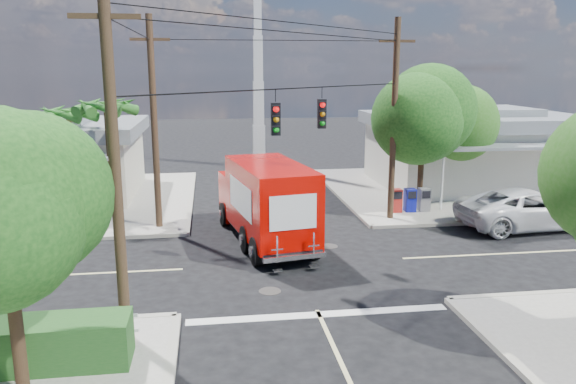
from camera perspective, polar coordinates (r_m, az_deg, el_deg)
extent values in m
plane|color=black|center=(20.27, 0.80, -7.30)|extent=(120.00, 120.00, 0.00)
cube|color=gray|center=(33.64, 16.63, 0.29)|extent=(14.00, 14.00, 0.14)
cube|color=#A19C8E|center=(31.39, 4.93, -0.07)|extent=(0.25, 14.00, 0.14)
cube|color=#A19C8E|center=(27.62, 22.62, -2.74)|extent=(14.00, 0.25, 0.14)
cube|color=gray|center=(31.65, -22.58, -0.89)|extent=(14.00, 14.00, 0.14)
cube|color=#A19C8E|center=(30.63, -9.82, -0.52)|extent=(0.25, 14.00, 0.14)
cube|color=#A19C8E|center=(25.16, -26.45, -4.53)|extent=(14.00, 0.25, 0.14)
cube|color=beige|center=(29.80, -2.16, -0.84)|extent=(0.12, 12.00, 0.01)
cube|color=beige|center=(23.88, 25.36, -5.45)|extent=(12.00, 0.12, 0.01)
cube|color=beige|center=(21.26, -27.18, -7.77)|extent=(12.00, 0.12, 0.01)
cube|color=silver|center=(16.35, 3.17, -12.32)|extent=(7.50, 0.40, 0.01)
cube|color=silver|center=(34.87, 18.38, 3.55)|extent=(11.00, 8.00, 3.40)
cube|color=gray|center=(34.63, 18.61, 6.90)|extent=(11.80, 8.80, 0.70)
cube|color=gray|center=(34.59, 18.67, 7.73)|extent=(6.05, 4.40, 0.50)
cube|color=gray|center=(30.44, 22.59, 4.31)|extent=(9.90, 1.80, 0.15)
cylinder|color=silver|center=(27.97, 15.38, 1.16)|extent=(0.12, 0.12, 2.90)
cube|color=beige|center=(33.03, -23.87, 2.48)|extent=(10.00, 8.00, 3.20)
cube|color=gray|center=(32.78, -24.17, 5.83)|extent=(10.80, 8.80, 0.70)
cube|color=gray|center=(32.74, -24.25, 6.70)|extent=(5.50, 4.40, 0.50)
cube|color=gray|center=(28.24, -26.69, 2.96)|extent=(9.00, 1.80, 0.15)
cylinder|color=silver|center=(26.69, -18.79, 0.19)|extent=(0.12, 0.12, 2.70)
cube|color=silver|center=(39.37, -2.96, 4.62)|extent=(0.80, 0.80, 3.00)
cube|color=silver|center=(39.08, -3.01, 8.98)|extent=(0.70, 0.70, 3.00)
cube|color=silver|center=(39.01, -3.07, 13.39)|extent=(0.60, 0.60, 3.00)
cube|color=silver|center=(39.18, -3.12, 17.78)|extent=(0.50, 0.50, 3.00)
cylinder|color=#422D1C|center=(12.99, -26.02, -10.82)|extent=(0.28, 0.28, 3.71)
sphere|color=#144313|center=(12.32, -27.04, -0.80)|extent=(3.71, 3.71, 3.71)
sphere|color=#144313|center=(11.95, -25.85, -1.63)|extent=(3.25, 3.25, 3.25)
cylinder|color=#422D1C|center=(27.98, 13.35, 2.52)|extent=(0.28, 0.28, 4.10)
sphere|color=#144313|center=(27.67, 13.62, 7.75)|extent=(4.10, 4.10, 4.10)
sphere|color=#144313|center=(27.69, 12.72, 8.33)|extent=(3.33, 3.33, 3.33)
sphere|color=#144313|center=(27.53, 14.52, 7.41)|extent=(3.58, 3.58, 3.58)
cylinder|color=#422D1C|center=(31.03, 16.35, 2.82)|extent=(0.28, 0.28, 3.58)
sphere|color=#256316|center=(30.75, 16.60, 6.94)|extent=(3.58, 3.58, 3.58)
sphere|color=#256316|center=(30.75, 15.79, 7.41)|extent=(2.91, 2.91, 2.91)
sphere|color=#256316|center=(30.64, 17.42, 6.66)|extent=(3.14, 3.14, 3.14)
cylinder|color=#422D1C|center=(27.07, -17.65, 2.91)|extent=(0.24, 0.24, 5.00)
cone|color=#266620|center=(26.65, -16.09, 8.51)|extent=(0.50, 2.06, 0.98)
cone|color=#266620|center=(27.40, -16.60, 8.57)|extent=(1.92, 1.68, 0.98)
cone|color=#266620|center=(27.69, -18.13, 8.51)|extent=(2.12, 0.95, 0.98)
cone|color=#266620|center=(27.32, -19.57, 8.36)|extent=(1.34, 2.07, 0.98)
cone|color=#266620|center=(26.56, -19.90, 8.24)|extent=(1.34, 2.07, 0.98)
cone|color=#266620|center=(25.96, -18.78, 8.24)|extent=(2.12, 0.95, 0.98)
cone|color=#266620|center=(26.01, -17.05, 8.36)|extent=(1.92, 1.68, 0.98)
cylinder|color=#422D1C|center=(28.95, -21.06, 2.85)|extent=(0.24, 0.24, 4.60)
cone|color=#266620|center=(28.49, -19.66, 7.69)|extent=(0.50, 2.06, 0.98)
cone|color=#266620|center=(29.25, -20.04, 7.77)|extent=(1.92, 1.68, 0.98)
cone|color=#266620|center=(29.58, -21.43, 7.70)|extent=(2.12, 0.95, 0.98)
cone|color=#266620|center=(29.25, -22.82, 7.55)|extent=(1.34, 2.07, 0.98)
cone|color=#266620|center=(28.50, -23.20, 7.41)|extent=(1.34, 2.07, 0.98)
cone|color=#266620|center=(27.88, -22.24, 7.40)|extent=(2.12, 0.95, 0.98)
cone|color=#266620|center=(27.87, -20.62, 7.53)|extent=(1.92, 1.68, 0.98)
cylinder|color=#473321|center=(14.03, -17.17, 2.26)|extent=(0.28, 0.28, 9.00)
cube|color=#473321|center=(13.88, -18.12, 16.62)|extent=(1.60, 0.12, 0.12)
cylinder|color=#473321|center=(25.51, 10.70, 6.95)|extent=(0.28, 0.28, 9.00)
cube|color=#473321|center=(25.42, 11.02, 14.82)|extent=(1.60, 0.12, 0.12)
cylinder|color=#473321|center=(24.27, -13.42, 6.56)|extent=(0.28, 0.28, 9.00)
cube|color=#473321|center=(24.18, -13.85, 14.83)|extent=(1.60, 0.12, 0.12)
cylinder|color=black|center=(19.09, 0.86, 10.50)|extent=(10.43, 10.43, 0.04)
cube|color=black|center=(18.25, -1.26, 7.42)|extent=(0.30, 0.24, 1.05)
sphere|color=red|center=(18.09, -1.22, 8.42)|extent=(0.20, 0.20, 0.20)
cube|color=black|center=(20.42, 3.44, 7.94)|extent=(0.30, 0.24, 1.05)
sphere|color=red|center=(20.26, 3.54, 8.83)|extent=(0.20, 0.20, 0.20)
cube|color=silver|center=(15.48, -26.22, -13.17)|extent=(5.94, 0.05, 0.08)
cube|color=silver|center=(15.32, -26.36, -11.82)|extent=(5.94, 0.05, 0.08)
cube|color=silver|center=(14.78, -15.65, -12.89)|extent=(0.09, 0.06, 1.00)
cube|color=#A9211B|center=(27.24, 10.91, -0.85)|extent=(0.50, 0.50, 1.10)
cube|color=#10169C|center=(27.48, 12.29, -0.80)|extent=(0.50, 0.50, 1.10)
cube|color=slate|center=(27.72, 13.64, -0.75)|extent=(0.50, 0.50, 1.10)
cube|color=black|center=(22.77, -2.39, -3.71)|extent=(3.42, 7.59, 0.23)
cube|color=#C30600|center=(25.26, -4.19, -0.35)|extent=(2.50, 1.97, 2.07)
cube|color=black|center=(25.81, -4.56, 0.77)|extent=(1.98, 0.58, 0.89)
cube|color=silver|center=(26.21, -4.62, -1.36)|extent=(2.15, 0.49, 0.33)
cube|color=#C30600|center=(21.63, -1.81, -0.72)|extent=(3.28, 5.78, 2.72)
cube|color=white|center=(21.95, 1.18, -0.14)|extent=(0.62, 3.33, 1.22)
cube|color=white|center=(21.30, -4.89, -0.58)|extent=(0.62, 3.33, 1.22)
cube|color=white|center=(19.06, 0.54, -2.09)|extent=(1.67, 0.32, 1.22)
cube|color=silver|center=(19.39, 0.64, -6.61)|extent=(2.26, 0.63, 0.17)
cube|color=silver|center=(18.97, -1.12, -5.86)|extent=(0.43, 0.13, 0.94)
cube|color=silver|center=(19.38, 2.61, -5.47)|extent=(0.43, 0.13, 0.94)
cylinder|color=black|center=(25.08, -6.47, -2.26)|extent=(0.48, 1.07, 1.03)
cylinder|color=black|center=(25.58, -1.74, -1.89)|extent=(0.48, 1.07, 1.03)
cylinder|color=black|center=(19.99, -3.23, -6.04)|extent=(0.48, 1.07, 1.03)
cylinder|color=black|center=(20.62, 2.60, -5.45)|extent=(0.48, 1.07, 1.03)
imported|color=silver|center=(26.63, 23.23, -1.59)|extent=(6.37, 3.30, 1.71)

